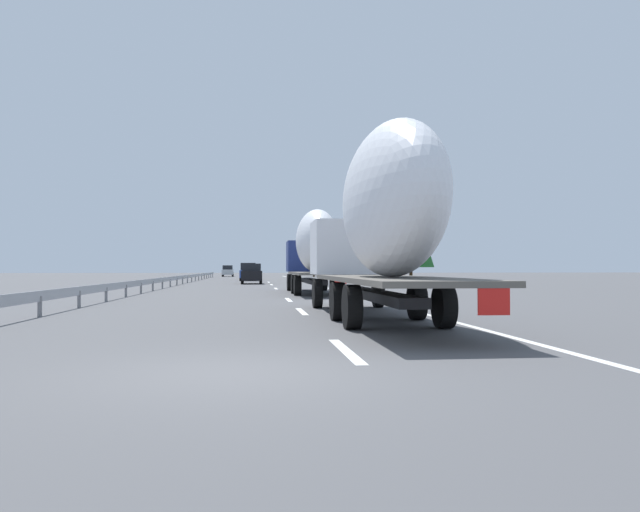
# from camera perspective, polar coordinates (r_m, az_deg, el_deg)

# --- Properties ---
(ground_plane) EXTENTS (260.00, 260.00, 0.00)m
(ground_plane) POSITION_cam_1_polar(r_m,az_deg,el_deg) (48.46, -6.53, -2.79)
(ground_plane) COLOR #4C4C4F
(lane_stripe_0) EXTENTS (3.20, 0.20, 0.01)m
(lane_stripe_0) POSITION_cam_1_polar(r_m,az_deg,el_deg) (10.66, 2.42, -8.78)
(lane_stripe_0) COLOR white
(lane_stripe_0) RESTS_ON ground_plane
(lane_stripe_1) EXTENTS (3.20, 0.20, 0.01)m
(lane_stripe_1) POSITION_cam_1_polar(r_m,az_deg,el_deg) (20.08, -1.72, -5.18)
(lane_stripe_1) COLOR white
(lane_stripe_1) RESTS_ON ground_plane
(lane_stripe_2) EXTENTS (3.20, 0.20, 0.01)m
(lane_stripe_2) POSITION_cam_1_polar(r_m,az_deg,el_deg) (27.45, -2.95, -4.08)
(lane_stripe_2) COLOR white
(lane_stripe_2) RESTS_ON ground_plane
(lane_stripe_3) EXTENTS (3.20, 0.20, 0.01)m
(lane_stripe_3) POSITION_cam_1_polar(r_m,az_deg,el_deg) (42.39, -4.13, -3.03)
(lane_stripe_3) COLOR white
(lane_stripe_3) RESTS_ON ground_plane
(lane_stripe_4) EXTENTS (3.20, 0.20, 0.01)m
(lane_stripe_4) POSITION_cam_1_polar(r_m,az_deg,el_deg) (52.16, -4.54, -2.67)
(lane_stripe_4) COLOR white
(lane_stripe_4) RESTS_ON ground_plane
(lane_stripe_5) EXTENTS (3.20, 0.20, 0.01)m
(lane_stripe_5) POSITION_cam_1_polar(r_m,az_deg,el_deg) (61.33, -4.80, -2.44)
(lane_stripe_5) COLOR white
(lane_stripe_5) RESTS_ON ground_plane
(edge_line_right) EXTENTS (110.00, 0.20, 0.01)m
(edge_line_right) POSITION_cam_1_polar(r_m,az_deg,el_deg) (53.72, -0.63, -2.63)
(edge_line_right) COLOR white
(edge_line_right) RESTS_ON ground_plane
(truck_lead) EXTENTS (12.39, 2.55, 4.54)m
(truck_lead) POSITION_cam_1_polar(r_m,az_deg,el_deg) (33.88, -0.53, 0.73)
(truck_lead) COLOR navy
(truck_lead) RESTS_ON ground_plane
(truck_trailing) EXTENTS (14.40, 2.55, 4.98)m
(truck_trailing) POSITION_cam_1_polar(r_m,az_deg,el_deg) (16.45, 5.66, 3.43)
(truck_trailing) COLOR silver
(truck_trailing) RESTS_ON ground_plane
(car_yellow_coupe) EXTENTS (4.42, 1.85, 1.79)m
(car_yellow_coupe) POSITION_cam_1_polar(r_m,az_deg,el_deg) (77.29, -6.30, -1.49)
(car_yellow_coupe) COLOR gold
(car_yellow_coupe) RESTS_ON ground_plane
(car_silver_hatch) EXTENTS (4.36, 1.82, 1.84)m
(car_silver_hatch) POSITION_cam_1_polar(r_m,az_deg,el_deg) (101.95, -8.58, -1.38)
(car_silver_hatch) COLOR #ADB2B7
(car_silver_hatch) RESTS_ON ground_plane
(car_blue_sedan) EXTENTS (4.23, 1.87, 1.97)m
(car_blue_sedan) POSITION_cam_1_polar(r_m,az_deg,el_deg) (68.49, -6.70, -1.48)
(car_blue_sedan) COLOR #28479E
(car_blue_sedan) RESTS_ON ground_plane
(car_black_suv) EXTENTS (4.49, 1.86, 1.81)m
(car_black_suv) POSITION_cam_1_polar(r_m,az_deg,el_deg) (55.30, -6.39, -1.63)
(car_black_suv) COLOR black
(car_black_suv) RESTS_ON ground_plane
(road_sign) EXTENTS (0.10, 0.90, 3.30)m
(road_sign) POSITION_cam_1_polar(r_m,az_deg,el_deg) (59.04, 0.03, -0.29)
(road_sign) COLOR gray
(road_sign) RESTS_ON ground_plane
(tree_0) EXTENTS (3.44, 3.44, 7.05)m
(tree_0) POSITION_cam_1_polar(r_m,az_deg,el_deg) (45.93, 8.45, 2.43)
(tree_0) COLOR #472D19
(tree_0) RESTS_ON ground_plane
(tree_1) EXTENTS (3.33, 3.33, 5.20)m
(tree_1) POSITION_cam_1_polar(r_m,az_deg,el_deg) (97.94, -0.58, -0.01)
(tree_1) COLOR #472D19
(tree_1) RESTS_ON ground_plane
(tree_2) EXTENTS (2.73, 2.73, 6.61)m
(tree_2) POSITION_cam_1_polar(r_m,az_deg,el_deg) (52.81, 7.70, 1.90)
(tree_2) COLOR #472D19
(tree_2) RESTS_ON ground_plane
(tree_3) EXTENTS (2.46, 2.46, 4.89)m
(tree_3) POSITION_cam_1_polar(r_m,az_deg,el_deg) (77.82, 1.98, 0.11)
(tree_3) COLOR #472D19
(tree_3) RESTS_ON ground_plane
(tree_4) EXTENTS (3.85, 3.85, 6.11)m
(tree_4) POSITION_cam_1_polar(r_m,az_deg,el_deg) (75.49, 1.21, 0.69)
(tree_4) COLOR #472D19
(tree_4) RESTS_ON ground_plane
(guardrail_median) EXTENTS (94.00, 0.10, 0.76)m
(guardrail_median) POSITION_cam_1_polar(r_m,az_deg,el_deg) (51.82, -13.17, -2.02)
(guardrail_median) COLOR #9EA0A5
(guardrail_median) RESTS_ON ground_plane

